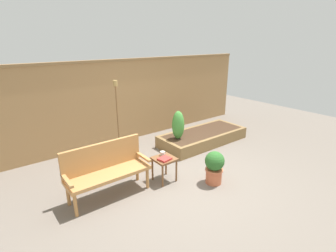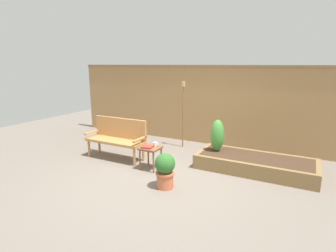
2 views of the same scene
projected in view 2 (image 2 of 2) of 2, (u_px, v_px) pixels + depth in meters
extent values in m
plane|color=#70665B|center=(160.00, 175.00, 5.43)|extent=(14.00, 14.00, 0.00)
cube|color=#A37A4C|center=(206.00, 106.00, 7.43)|extent=(8.40, 0.10, 2.10)
cube|color=olive|center=(208.00, 66.00, 7.18)|extent=(8.40, 0.14, 0.06)
cylinder|color=#B77F47|center=(143.00, 152.00, 6.20)|extent=(0.06, 0.06, 0.40)
cylinder|color=#B77F47|center=(134.00, 157.00, 5.89)|extent=(0.06, 0.06, 0.40)
cylinder|color=#B77F47|center=(99.00, 145.00, 6.80)|extent=(0.06, 0.06, 0.40)
cylinder|color=#B77F47|center=(89.00, 148.00, 6.49)|extent=(0.06, 0.06, 0.40)
cube|color=#B77F47|center=(115.00, 141.00, 6.30)|extent=(1.44, 0.48, 0.06)
cube|color=#B77F47|center=(120.00, 128.00, 6.42)|extent=(1.44, 0.06, 0.48)
cube|color=#B77F47|center=(92.00, 132.00, 6.58)|extent=(0.06, 0.48, 0.04)
cube|color=#B77F47|center=(140.00, 139.00, 5.95)|extent=(0.06, 0.48, 0.04)
cylinder|color=brown|center=(161.00, 158.00, 5.79)|extent=(0.04, 0.04, 0.44)
cylinder|color=brown|center=(153.00, 163.00, 5.50)|extent=(0.04, 0.04, 0.44)
cylinder|color=brown|center=(148.00, 155.00, 5.94)|extent=(0.04, 0.04, 0.44)
cylinder|color=brown|center=(140.00, 160.00, 5.65)|extent=(0.04, 0.04, 0.44)
cube|color=brown|center=(151.00, 148.00, 5.67)|extent=(0.40, 0.40, 0.04)
cylinder|color=silver|center=(155.00, 144.00, 5.73)|extent=(0.09, 0.09, 0.08)
torus|color=silver|center=(157.00, 145.00, 5.71)|extent=(0.06, 0.01, 0.06)
cube|color=#B2332D|center=(147.00, 147.00, 5.62)|extent=(0.25, 0.23, 0.04)
cylinder|color=#C66642|center=(165.00, 181.00, 4.87)|extent=(0.30, 0.30, 0.26)
cylinder|color=#C66642|center=(165.00, 173.00, 4.83)|extent=(0.34, 0.34, 0.04)
sphere|color=#2D6628|center=(165.00, 163.00, 4.79)|extent=(0.37, 0.37, 0.37)
cube|color=olive|center=(251.00, 171.00, 5.24)|extent=(2.40, 0.09, 0.30)
cube|color=olive|center=(259.00, 157.00, 6.03)|extent=(2.40, 0.09, 0.30)
cube|color=olive|center=(203.00, 155.00, 6.16)|extent=(0.09, 0.82, 0.30)
cube|color=olive|center=(318.00, 174.00, 5.11)|extent=(0.09, 0.82, 0.30)
cube|color=#422D1E|center=(255.00, 164.00, 5.64)|extent=(2.22, 0.82, 0.30)
cylinder|color=brown|center=(217.00, 149.00, 6.00)|extent=(0.04, 0.04, 0.06)
ellipsoid|color=#428938|center=(217.00, 135.00, 5.93)|extent=(0.30, 0.30, 0.70)
cylinder|color=brown|center=(183.00, 117.00, 7.12)|extent=(0.03, 0.03, 1.62)
cylinder|color=#AD894C|center=(183.00, 84.00, 6.92)|extent=(0.10, 0.10, 0.13)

